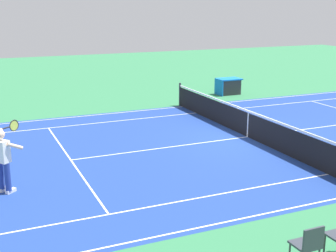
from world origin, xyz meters
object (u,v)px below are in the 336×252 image
Objects in this scene: tennis_player_near at (3,157)px; tennis_net at (248,124)px; tennis_ball at (287,129)px; spectator_chair_7 at (308,244)px; equipment_cart_tarped at (228,86)px.

tennis_net is at bearing -167.88° from tennis_player_near.
tennis_net is 177.27× the size of tennis_ball.
tennis_player_near is 10.51m from tennis_ball.
tennis_ball is (-1.86, -0.18, -0.46)m from tennis_net.
tennis_player_near is (8.43, 1.81, 0.44)m from tennis_net.
tennis_net is 8.57m from spectator_chair_7.
tennis_net is at bearing 64.23° from equipment_cart_tarped.
equipment_cart_tarped reaches higher than tennis_ball.
tennis_player_near is at bearing -51.66° from spectator_chair_7.
tennis_ball is 0.08× the size of spectator_chair_7.
equipment_cart_tarped is (-11.96, -9.12, -0.49)m from tennis_player_near.
tennis_player_near is at bearing 10.92° from tennis_ball.
spectator_chair_7 is (3.77, 7.70, 0.03)m from tennis_net.
tennis_player_near is 1.93× the size of spectator_chair_7.
spectator_chair_7 is at bearing 63.90° from tennis_net.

